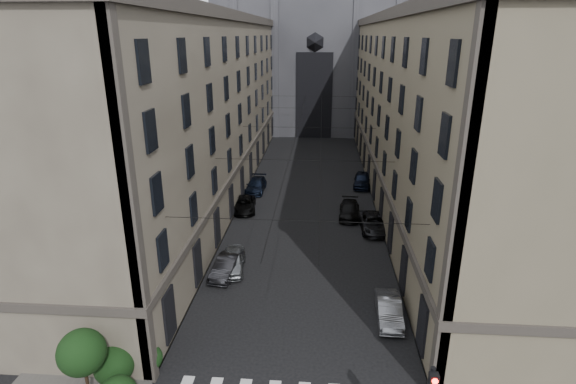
% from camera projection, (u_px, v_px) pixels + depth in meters
% --- Properties ---
extents(sidewalk_left, '(7.00, 80.00, 0.15)m').
position_uv_depth(sidewalk_left, '(216.00, 189.00, 51.31)').
color(sidewalk_left, '#383533').
rests_on(sidewalk_left, ground).
extents(sidewalk_right, '(7.00, 80.00, 0.15)m').
position_uv_depth(sidewalk_right, '(403.00, 193.00, 49.86)').
color(sidewalk_right, '#383533').
rests_on(sidewalk_right, ground).
extents(building_left, '(13.60, 60.60, 18.85)m').
position_uv_depth(building_left, '(185.00, 107.00, 48.43)').
color(building_left, '#4F483D').
rests_on(building_left, ground).
extents(building_right, '(13.60, 60.60, 18.85)m').
position_uv_depth(building_right, '(439.00, 110.00, 46.56)').
color(building_right, brown).
rests_on(building_right, ground).
extents(gothic_tower, '(35.00, 23.00, 58.00)m').
position_uv_depth(gothic_tower, '(316.00, 28.00, 81.31)').
color(gothic_tower, '#2D2D33').
rests_on(gothic_tower, ground).
extents(shrub_cluster, '(3.90, 4.40, 3.90)m').
position_uv_depth(shrub_cluster, '(106.00, 366.00, 21.47)').
color(shrub_cluster, black).
rests_on(shrub_cluster, sidewalk_left).
extents(tram_wires, '(14.00, 60.00, 0.43)m').
position_uv_depth(tram_wires, '(309.00, 129.00, 47.85)').
color(tram_wires, black).
rests_on(tram_wires, ground).
extents(car_left_near, '(2.19, 4.52, 1.49)m').
position_uv_depth(car_left_near, '(233.00, 261.00, 33.62)').
color(car_left_near, slate).
rests_on(car_left_near, ground).
extents(car_left_midnear, '(2.02, 4.37, 1.39)m').
position_uv_depth(car_left_midnear, '(227.00, 266.00, 32.94)').
color(car_left_midnear, black).
rests_on(car_left_midnear, ground).
extents(car_left_midfar, '(2.72, 4.94, 1.31)m').
position_uv_depth(car_left_midfar, '(244.00, 204.00, 44.94)').
color(car_left_midfar, black).
rests_on(car_left_midfar, ground).
extents(car_left_far, '(2.11, 4.94, 1.42)m').
position_uv_depth(car_left_far, '(256.00, 185.00, 50.44)').
color(car_left_far, black).
rests_on(car_left_far, ground).
extents(car_right_near, '(1.57, 4.22, 1.38)m').
position_uv_depth(car_right_near, '(389.00, 310.00, 27.75)').
color(car_right_near, slate).
rests_on(car_right_near, ground).
extents(car_right_midnear, '(2.64, 5.18, 1.40)m').
position_uv_depth(car_right_midnear, '(373.00, 223.00, 40.44)').
color(car_right_midnear, black).
rests_on(car_right_midnear, ground).
extents(car_right_midfar, '(2.24, 4.82, 1.36)m').
position_uv_depth(car_right_midfar, '(349.00, 210.00, 43.41)').
color(car_right_midfar, black).
rests_on(car_right_midfar, ground).
extents(car_right_far, '(2.47, 4.94, 1.61)m').
position_uv_depth(car_right_far, '(362.00, 180.00, 52.04)').
color(car_right_far, black).
rests_on(car_right_far, ground).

